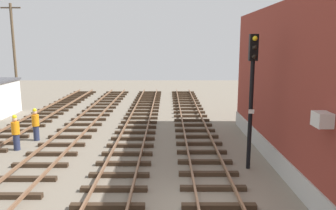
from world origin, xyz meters
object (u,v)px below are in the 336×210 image
(signal_mast, at_px, (251,87))
(track_worker_foreground, at_px, (35,125))
(track_worker_distant, at_px, (15,133))
(utility_pole_far, at_px, (14,52))

(signal_mast, relative_size, track_worker_foreground, 3.12)
(track_worker_foreground, height_order, track_worker_distant, same)
(track_worker_foreground, relative_size, track_worker_distant, 1.00)
(signal_mast, height_order, track_worker_distant, signal_mast)
(utility_pole_far, bearing_deg, signal_mast, -43.73)
(utility_pole_far, bearing_deg, track_worker_foreground, -61.99)
(track_worker_foreground, bearing_deg, track_worker_distant, -100.76)
(signal_mast, height_order, utility_pole_far, utility_pole_far)
(signal_mast, bearing_deg, utility_pole_far, 136.27)
(utility_pole_far, distance_m, track_worker_distant, 16.30)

